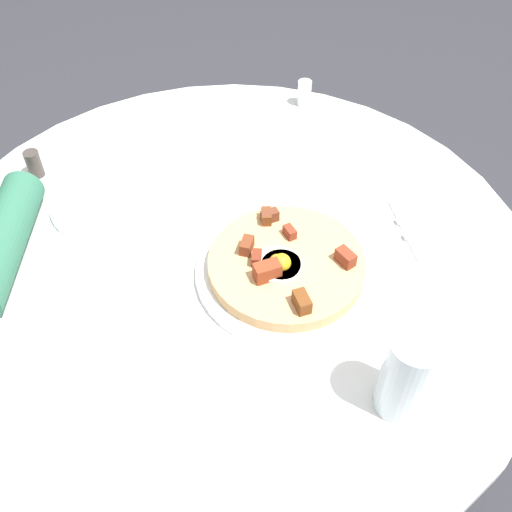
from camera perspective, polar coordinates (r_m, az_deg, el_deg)
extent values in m
plane|color=#2D2D33|center=(1.58, -1.78, -17.41)|extent=(6.00, 6.00, 0.00)
cylinder|color=silver|center=(0.99, -2.70, -0.47)|extent=(1.00, 1.00, 0.03)
cylinder|color=#333338|center=(1.28, -2.14, -11.05)|extent=(0.12, 0.12, 0.68)
cylinder|color=#333338|center=(1.57, -1.79, -17.23)|extent=(0.45, 0.45, 0.02)
cylinder|color=#2D664C|center=(1.04, -22.59, 1.28)|extent=(0.12, 0.27, 0.07)
cylinder|color=white|center=(0.95, 2.82, -1.49)|extent=(0.28, 0.28, 0.01)
cylinder|color=tan|center=(0.94, 2.86, -0.81)|extent=(0.24, 0.24, 0.02)
cylinder|color=white|center=(0.92, 2.39, -0.88)|extent=(0.06, 0.06, 0.01)
sphere|color=yellow|center=(0.91, 2.40, -0.63)|extent=(0.03, 0.03, 0.03)
cylinder|color=white|center=(0.92, 1.98, -0.81)|extent=(0.07, 0.07, 0.01)
sphere|color=yellow|center=(0.91, 1.99, -0.57)|extent=(0.02, 0.02, 0.02)
cube|color=brown|center=(0.98, 0.97, 3.74)|extent=(0.02, 0.03, 0.02)
cube|color=maroon|center=(0.96, 3.17, 2.24)|extent=(0.03, 0.03, 0.02)
cube|color=maroon|center=(0.90, 1.06, -1.43)|extent=(0.04, 0.04, 0.03)
cube|color=brown|center=(0.94, -0.86, 0.98)|extent=(0.02, 0.03, 0.02)
cube|color=brown|center=(0.86, 4.31, -4.29)|extent=(0.03, 0.04, 0.02)
cube|color=maroon|center=(0.92, 0.06, -0.20)|extent=(0.02, 0.03, 0.02)
cube|color=maroon|center=(0.93, 8.37, -0.13)|extent=(0.04, 0.03, 0.02)
cube|color=brown|center=(0.98, 1.30, 3.77)|extent=(0.03, 0.03, 0.02)
cube|color=#387F2D|center=(0.94, 2.94, 0.50)|extent=(0.01, 0.00, 0.00)
cube|color=#387F2D|center=(0.90, 1.31, -1.87)|extent=(0.01, 0.01, 0.00)
cube|color=#387F2D|center=(0.95, 8.16, 0.53)|extent=(0.01, 0.01, 0.00)
cylinder|color=white|center=(1.09, -14.24, 4.67)|extent=(0.17, 0.17, 0.01)
cube|color=white|center=(1.08, 17.70, 2.90)|extent=(0.21, 0.19, 0.00)
cube|color=silver|center=(1.09, 17.40, 3.73)|extent=(0.17, 0.08, 0.00)
cube|color=silver|center=(1.07, 18.12, 2.40)|extent=(0.17, 0.08, 0.00)
cylinder|color=silver|center=(0.79, 14.01, -10.72)|extent=(0.07, 0.07, 0.14)
cylinder|color=white|center=(1.29, 4.54, 14.92)|extent=(0.03, 0.03, 0.05)
cylinder|color=#3F3833|center=(1.18, -20.04, 8.10)|extent=(0.03, 0.03, 0.05)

